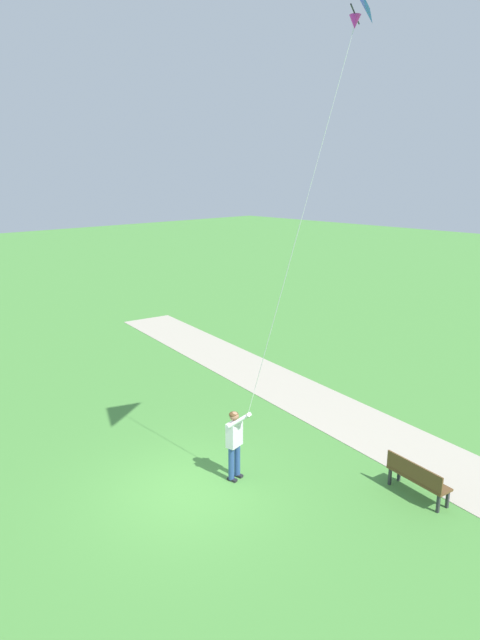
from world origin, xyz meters
name	(u,v)px	position (x,y,z in m)	size (l,w,h in m)	color
ground_plane	(187,491)	(0.00, 0.00, 0.00)	(120.00, 120.00, 0.00)	#4C8E3D
walkway_path	(396,443)	(-5.62, 2.00, 0.01)	(2.40, 32.00, 0.02)	#B7AD99
person_kite_flyer	(235,439)	(-1.19, 0.36, 1.05)	(0.51, 0.63, 1.83)	#232328
flying_kite	(344,6)	(-1.60, 2.69, 9.85)	(1.40, 2.51, 8.58)	blue
park_bench_near_walkway	(417,476)	(-3.65, 3.71, 0.51)	(0.67, 1.55, 0.88)	brown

